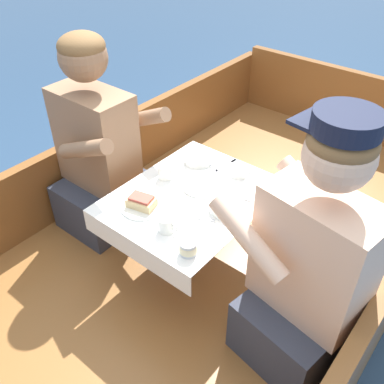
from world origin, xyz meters
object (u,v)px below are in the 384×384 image
Objects in this scene: coffee_cup_port at (166,172)px; coffee_cup_starboard at (166,224)px; coffee_cup_center at (240,171)px; person_port at (99,154)px; sandwich at (141,202)px; tin_can at (188,248)px; person_starboard at (310,269)px.

coffee_cup_port is 0.36m from coffee_cup_starboard.
person_port is at bearing -158.04° from coffee_cup_center.
sandwich is at bearing -20.76° from person_port.
coffee_cup_center is at bearing 21.57° from person_port.
tin_can is (0.13, -0.53, -0.00)m from coffee_cup_center.
sandwich is at bearing -112.65° from coffee_cup_center.
coffee_cup_starboard is (-0.53, -0.17, 0.04)m from person_starboard.
tin_can is (0.80, -0.26, 0.04)m from person_port.
person_starboard reaches higher than sandwich.
coffee_cup_center is (-0.51, 0.31, 0.04)m from person_starboard.
person_port is 0.69m from coffee_cup_starboard.
coffee_cup_starboard is 1.38× the size of tin_can.
coffee_cup_center is at bearing 88.50° from coffee_cup_starboard.
coffee_cup_port is 1.01× the size of coffee_cup_center.
person_starboard is 11.25× the size of coffee_cup_center.
person_starboard is at bearing -31.10° from coffee_cup_center.
coffee_cup_port is at bearing 141.52° from tin_can.
coffee_cup_starboard is 0.99× the size of coffee_cup_center.
person_starboard is 8.25× the size of sandwich.
person_port is at bearing 7.29° from person_starboard.
sandwich is 0.33m from tin_can.
coffee_cup_starboard is at bearing -12.60° from sandwich.
sandwich is 0.48m from coffee_cup_center.
coffee_cup_center reaches higher than tin_can.
coffee_cup_port is 1.02× the size of coffee_cup_starboard.
coffee_cup_starboard is at bearing 163.52° from tin_can.
tin_can is at bearing -75.99° from coffee_cup_center.
person_starboard is 0.56m from coffee_cup_starboard.
sandwich is at bearing 20.30° from person_starboard.
sandwich is 0.18m from coffee_cup_starboard.
coffee_cup_port reaches higher than coffee_cup_starboard.
coffee_cup_starboard reaches higher than tin_can.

